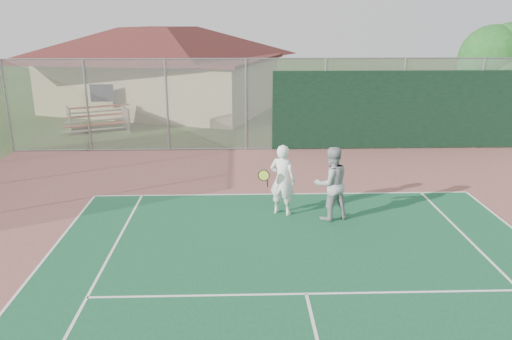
{
  "coord_description": "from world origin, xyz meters",
  "views": [
    {
      "loc": [
        -1.21,
        -1.86,
        5.08
      ],
      "look_at": [
        -0.84,
        10.02,
        1.35
      ],
      "focal_mm": 35.0,
      "sensor_mm": 36.0,
      "label": 1
    }
  ],
  "objects_px": {
    "clubhouse": "(161,60)",
    "tree": "(494,61)",
    "player_grey_back": "(331,184)",
    "bleachers": "(97,118)",
    "player_white_front": "(282,180)"
  },
  "relations": [
    {
      "from": "clubhouse",
      "to": "tree",
      "type": "bearing_deg",
      "value": -2.18
    },
    {
      "from": "clubhouse",
      "to": "player_grey_back",
      "type": "xyz_separation_m",
      "value": [
        6.59,
        -15.84,
        -1.72
      ]
    },
    {
      "from": "bleachers",
      "to": "player_white_front",
      "type": "height_order",
      "value": "player_white_front"
    },
    {
      "from": "clubhouse",
      "to": "bleachers",
      "type": "distance_m",
      "value": 5.94
    },
    {
      "from": "tree",
      "to": "player_white_front",
      "type": "relative_size",
      "value": 2.54
    },
    {
      "from": "clubhouse",
      "to": "player_grey_back",
      "type": "distance_m",
      "value": 17.24
    },
    {
      "from": "bleachers",
      "to": "player_white_front",
      "type": "bearing_deg",
      "value": -77.26
    },
    {
      "from": "tree",
      "to": "player_white_front",
      "type": "xyz_separation_m",
      "value": [
        -9.86,
        -9.21,
        -2.19
      ]
    },
    {
      "from": "bleachers",
      "to": "tree",
      "type": "distance_m",
      "value": 17.72
    },
    {
      "from": "clubhouse",
      "to": "player_white_front",
      "type": "distance_m",
      "value": 16.46
    },
    {
      "from": "bleachers",
      "to": "player_grey_back",
      "type": "distance_m",
      "value": 13.96
    },
    {
      "from": "clubhouse",
      "to": "bleachers",
      "type": "bearing_deg",
      "value": -93.96
    },
    {
      "from": "tree",
      "to": "player_white_front",
      "type": "distance_m",
      "value": 13.67
    },
    {
      "from": "tree",
      "to": "player_grey_back",
      "type": "xyz_separation_m",
      "value": [
        -8.64,
        -9.59,
        -2.18
      ]
    },
    {
      "from": "player_grey_back",
      "to": "clubhouse",
      "type": "bearing_deg",
      "value": -85.01
    }
  ]
}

